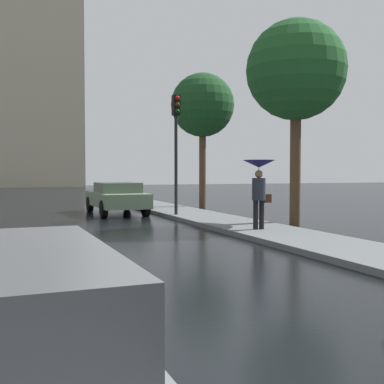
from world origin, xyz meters
name	(u,v)px	position (x,y,z in m)	size (l,w,h in m)	color
ground	(222,370)	(0.00, 0.00, 0.00)	(120.00, 120.00, 0.00)	black
car_green_mid_road	(116,197)	(2.58, 15.97, 0.70)	(1.91, 4.58, 1.31)	slate
pedestrian_with_umbrella_near	(259,177)	(4.88, 8.11, 1.60)	(0.91, 0.91, 1.94)	black
traffic_light	(176,132)	(4.28, 13.38, 3.23)	(0.26, 0.39, 4.47)	black
street_tree_near	(296,71)	(7.04, 9.61, 4.98)	(3.21, 3.21, 6.63)	#4C3823
street_tree_far	(203,106)	(7.07, 17.52, 4.87)	(3.00, 3.00, 6.41)	#4C3823
distant_tower	(14,71)	(-0.43, 56.28, 13.39)	(15.90, 8.08, 32.73)	#B2A88E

